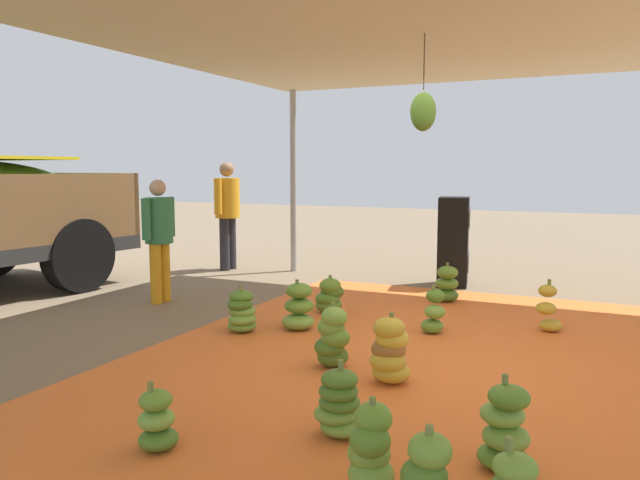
% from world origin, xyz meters
% --- Properties ---
extents(ground_plane, '(40.00, 40.00, 0.00)m').
position_xyz_m(ground_plane, '(0.00, 3.00, 0.00)').
color(ground_plane, '#7F6B51').
extents(tarp_orange, '(6.50, 5.02, 0.01)m').
position_xyz_m(tarp_orange, '(0.00, 0.00, 0.01)').
color(tarp_orange, orange).
rests_on(tarp_orange, ground).
extents(tent_canopy, '(8.00, 7.00, 2.97)m').
position_xyz_m(tent_canopy, '(0.00, -0.08, 2.88)').
color(tent_canopy, '#9EA0A5').
rests_on(tent_canopy, ground).
extents(banana_bunch_0, '(0.42, 0.42, 0.55)m').
position_xyz_m(banana_bunch_0, '(-0.59, 0.17, 0.25)').
color(banana_bunch_0, gold).
rests_on(banana_bunch_0, tarp_orange).
extents(banana_bunch_1, '(0.45, 0.43, 0.52)m').
position_xyz_m(banana_bunch_1, '(0.55, 1.54, 0.23)').
color(banana_bunch_1, '#75A83D').
rests_on(banana_bunch_1, tarp_orange).
extents(banana_bunch_2, '(0.32, 0.31, 0.50)m').
position_xyz_m(banana_bunch_2, '(-2.17, -0.27, 0.23)').
color(banana_bunch_2, '#6B9E38').
rests_on(banana_bunch_2, tarp_orange).
extents(banana_bunch_3, '(0.33, 0.33, 0.50)m').
position_xyz_m(banana_bunch_3, '(0.98, 0.23, 0.22)').
color(banana_bunch_3, '#60932D').
rests_on(banana_bunch_3, tarp_orange).
extents(banana_bunch_4, '(0.29, 0.31, 0.54)m').
position_xyz_m(banana_bunch_4, '(1.54, -0.81, 0.23)').
color(banana_bunch_4, gold).
rests_on(banana_bunch_4, tarp_orange).
extents(banana_bunch_7, '(0.26, 0.27, 0.42)m').
position_xyz_m(banana_bunch_7, '(-2.27, 1.04, 0.18)').
color(banana_bunch_7, '#477523').
rests_on(banana_bunch_7, tarp_orange).
extents(banana_bunch_8, '(0.43, 0.42, 0.44)m').
position_xyz_m(banana_bunch_8, '(1.34, 1.54, 0.20)').
color(banana_bunch_8, '#518428').
rests_on(banana_bunch_8, tarp_orange).
extents(banana_bunch_10, '(0.37, 0.38, 0.48)m').
position_xyz_m(banana_bunch_10, '(-1.63, 0.14, 0.21)').
color(banana_bunch_10, '#6B9E38').
rests_on(banana_bunch_10, tarp_orange).
extents(banana_bunch_11, '(0.41, 0.40, 0.50)m').
position_xyz_m(banana_bunch_11, '(2.50, 0.47, 0.22)').
color(banana_bunch_11, '#477523').
rests_on(banana_bunch_11, tarp_orange).
extents(banana_bunch_12, '(0.38, 0.38, 0.54)m').
position_xyz_m(banana_bunch_12, '(-1.64, -0.86, 0.24)').
color(banana_bunch_12, '#518428').
rests_on(banana_bunch_12, tarp_orange).
extents(banana_bunch_13, '(0.38, 0.39, 0.55)m').
position_xyz_m(banana_bunch_13, '(-0.45, 0.71, 0.25)').
color(banana_bunch_13, '#477523').
rests_on(banana_bunch_13, tarp_orange).
extents(banana_bunch_14, '(0.37, 0.37, 0.48)m').
position_xyz_m(banana_bunch_14, '(0.19, 2.01, 0.21)').
color(banana_bunch_14, '#6B9E38').
rests_on(banana_bunch_14, tarp_orange).
extents(worker_0, '(0.56, 0.34, 1.53)m').
position_xyz_m(worker_0, '(0.99, 3.71, 0.90)').
color(worker_0, orange).
rests_on(worker_0, ground).
extents(worker_1, '(0.65, 0.40, 1.77)m').
position_xyz_m(worker_1, '(3.46, 4.35, 1.03)').
color(worker_1, '#26262D').
rests_on(worker_1, ground).
extents(speaker_stack, '(0.58, 0.50, 1.27)m').
position_xyz_m(speaker_stack, '(3.65, 0.65, 0.63)').
color(speaker_stack, black).
rests_on(speaker_stack, ground).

